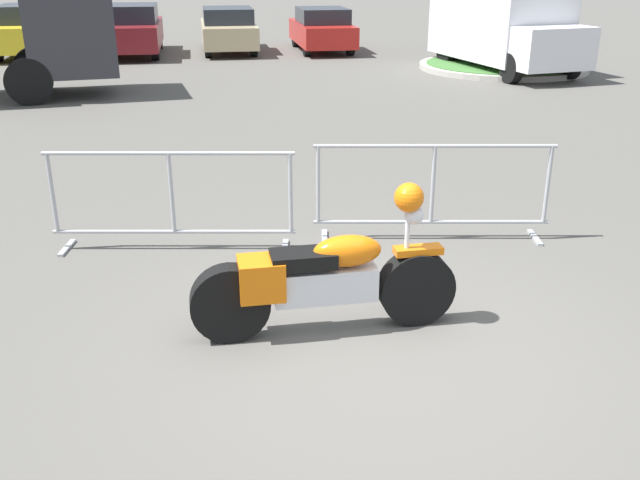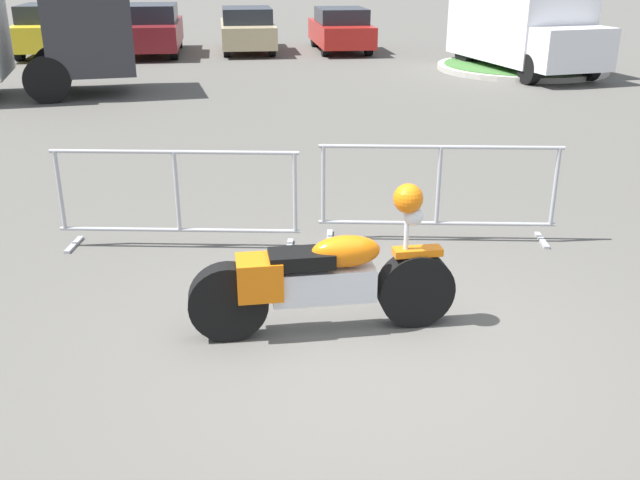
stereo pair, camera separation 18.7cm
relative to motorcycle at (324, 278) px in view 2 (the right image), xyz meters
name	(u,v)px [view 2 (the right image)]	position (x,y,z in m)	size (l,w,h in m)	color
ground_plane	(368,351)	(0.33, -0.37, -0.47)	(120.00, 120.00, 0.00)	#54514C
motorcycle	(324,278)	(0.00, 0.00, 0.00)	(2.20, 0.39, 1.24)	black
crowd_barrier_near	(177,198)	(-1.38, 1.92, 0.09)	(2.55, 0.69, 1.07)	#9EA0A5
crowd_barrier_far	(438,192)	(1.38, 1.92, 0.09)	(2.55, 0.69, 1.07)	#9EA0A5
delivery_van	(522,24)	(6.32, 13.80, 0.77)	(3.02, 5.31, 2.31)	silver
parked_car_yellow	(53,29)	(-7.03, 18.46, 0.30)	(2.10, 4.59, 1.52)	yellow
parked_car_maroon	(150,29)	(-4.02, 18.26, 0.30)	(2.10, 4.58, 1.52)	maroon
parked_car_tan	(247,29)	(-1.00, 18.67, 0.23)	(1.91, 4.16, 1.38)	tan
parked_car_red	(341,29)	(2.02, 18.60, 0.21)	(1.87, 4.09, 1.36)	#B21E19
pedestrian	(455,19)	(5.99, 19.49, 0.45)	(0.48, 0.48, 1.69)	#262838
planter_island	(526,57)	(6.69, 14.22, -0.14)	(4.55, 4.55, 1.12)	#ADA89E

